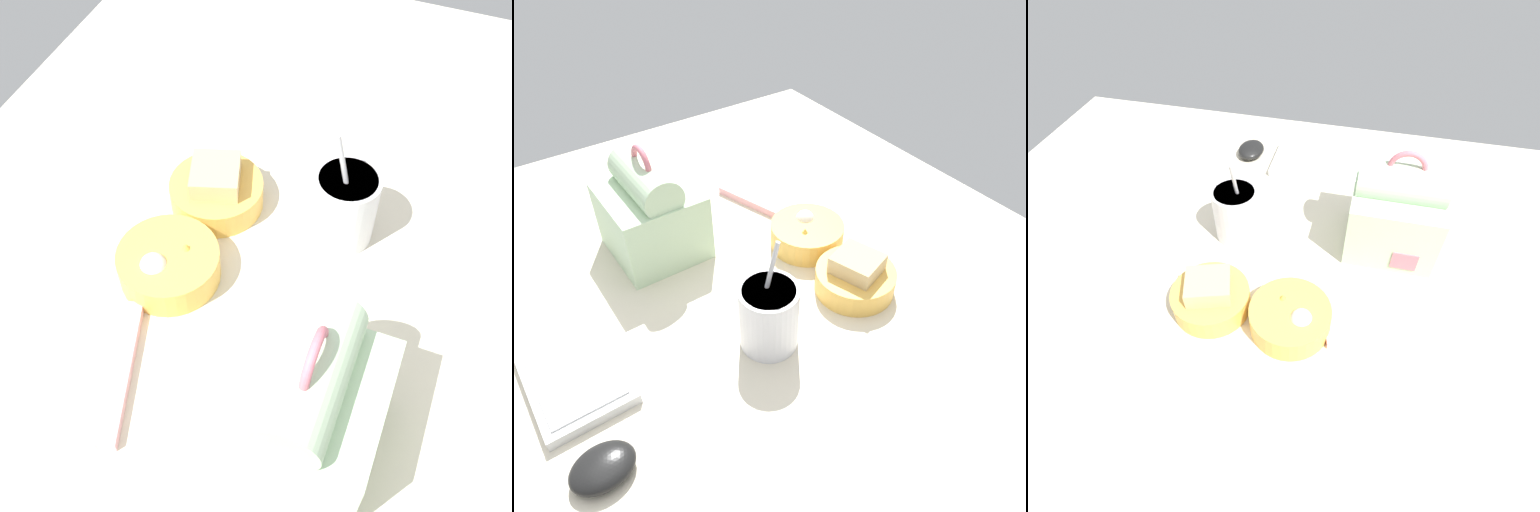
% 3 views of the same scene
% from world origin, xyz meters
% --- Properties ---
extents(desk_surface, '(1.40, 1.10, 0.02)m').
position_xyz_m(desk_surface, '(0.00, 0.00, 0.01)').
color(desk_surface, beige).
rests_on(desk_surface, ground).
extents(keyboard, '(0.31, 0.13, 0.02)m').
position_xyz_m(keyboard, '(0.10, 0.34, 0.03)').
color(keyboard, silver).
rests_on(keyboard, desk_surface).
extents(lunch_bag, '(0.17, 0.16, 0.22)m').
position_xyz_m(lunch_bag, '(0.24, 0.11, 0.10)').
color(lunch_bag, '#B7D6AD').
rests_on(lunch_bag, desk_surface).
extents(soup_cup, '(0.09, 0.09, 0.19)m').
position_xyz_m(soup_cup, '(-0.07, 0.07, 0.08)').
color(soup_cup, silver).
rests_on(soup_cup, desk_surface).
extents(bento_bowl_sandwich, '(0.14, 0.14, 0.07)m').
position_xyz_m(bento_bowl_sandwich, '(-0.06, -0.12, 0.05)').
color(bento_bowl_sandwich, '#EAB24C').
rests_on(bento_bowl_sandwich, desk_surface).
extents(bento_bowl_snacks, '(0.14, 0.14, 0.06)m').
position_xyz_m(bento_bowl_snacks, '(0.08, -0.13, 0.05)').
color(bento_bowl_snacks, '#EAB24C').
rests_on(bento_bowl_snacks, desk_surface).
extents(computer_mouse, '(0.06, 0.08, 0.03)m').
position_xyz_m(computer_mouse, '(-0.13, 0.36, 0.03)').
color(computer_mouse, black).
rests_on(computer_mouse, desk_surface).
extents(chopstick_case, '(0.19, 0.08, 0.02)m').
position_xyz_m(chopstick_case, '(0.24, -0.12, 0.03)').
color(chopstick_case, pink).
rests_on(chopstick_case, desk_surface).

